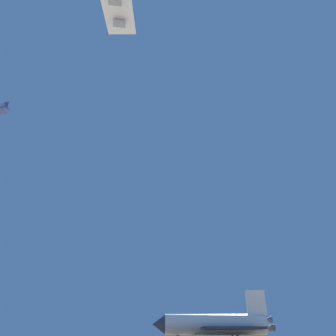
{
  "coord_description": "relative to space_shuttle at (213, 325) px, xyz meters",
  "views": [
    {
      "loc": [
        -26.79,
        110.52,
        1.74
      ],
      "look_at": [
        3.38,
        21.66,
        51.84
      ],
      "focal_mm": 34.01,
      "sensor_mm": 36.0,
      "label": 1
    }
  ],
  "objects": [
    {
      "name": "space_shuttle",
      "position": [
        0.0,
        0.0,
        0.0
      ],
      "size": [
        37.86,
        28.83,
        15.8
      ],
      "rotation": [
        0.0,
        0.0,
        0.36
      ],
      "color": "white",
      "rests_on": "ground"
    }
  ]
}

